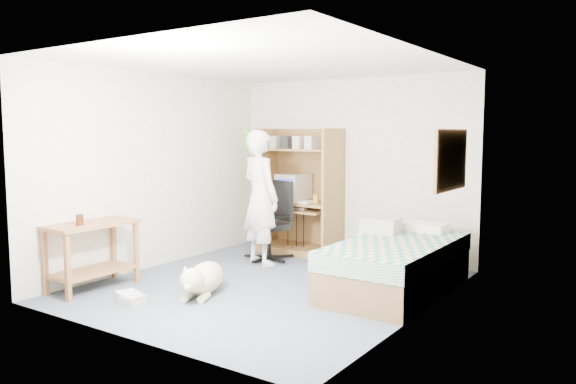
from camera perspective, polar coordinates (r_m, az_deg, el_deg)
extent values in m
plane|color=#4A5565|center=(6.50, -2.01, -9.50)|extent=(4.00, 4.00, 0.00)
cube|color=beige|center=(7.98, 6.47, 2.47)|extent=(3.60, 0.02, 2.50)
cube|color=beige|center=(5.42, 13.49, 0.69)|extent=(0.02, 4.00, 2.50)
cube|color=beige|center=(7.48, -13.25, 2.12)|extent=(0.02, 4.00, 2.50)
cube|color=white|center=(6.31, -2.10, 12.95)|extent=(3.60, 4.00, 0.02)
cube|color=brown|center=(8.43, -2.24, 0.31)|extent=(0.04, 0.60, 1.80)
cube|color=brown|center=(7.80, 4.64, -0.17)|extent=(0.04, 0.60, 1.80)
cube|color=brown|center=(8.35, 2.15, 0.25)|extent=(1.20, 0.02, 1.80)
cube|color=brown|center=(8.12, 1.06, -1.05)|extent=(1.12, 0.60, 0.04)
cube|color=brown|center=(8.07, 0.75, -1.81)|extent=(1.00, 0.50, 0.03)
cube|color=brown|center=(8.06, 1.08, 4.32)|extent=(1.12, 0.55, 0.03)
cube|color=brown|center=(8.23, 1.06, -5.82)|extent=(1.12, 0.60, 0.10)
cube|color=brown|center=(6.33, 10.92, -8.33)|extent=(1.00, 2.00, 0.36)
cube|color=teal|center=(6.27, 10.97, -5.85)|extent=(1.02, 2.02, 0.20)
cube|color=white|center=(6.98, 13.60, -3.54)|extent=(0.55, 0.35, 0.12)
cube|color=brown|center=(6.59, -19.36, -3.12)|extent=(0.50, 1.00, 0.04)
cube|color=brown|center=(6.57, -23.47, -6.68)|extent=(0.05, 0.05, 0.70)
cube|color=brown|center=(6.25, -21.48, -7.24)|extent=(0.05, 0.05, 0.70)
cube|color=brown|center=(7.08, -17.29, -5.56)|extent=(0.05, 0.05, 0.70)
cube|color=brown|center=(6.78, -15.17, -6.01)|extent=(0.05, 0.05, 0.70)
cube|color=brown|center=(6.69, -19.21, -7.61)|extent=(0.46, 0.92, 0.03)
cube|color=olive|center=(6.26, 16.25, 3.14)|extent=(0.03, 0.90, 0.60)
cube|color=brown|center=(6.26, 16.30, 5.98)|extent=(0.04, 0.94, 0.04)
cube|color=brown|center=(6.28, 16.14, 0.32)|extent=(0.04, 0.94, 0.04)
cylinder|color=black|center=(7.75, -1.96, -6.63)|extent=(0.60, 0.60, 0.06)
cylinder|color=black|center=(7.72, -1.97, -5.25)|extent=(0.06, 0.06, 0.40)
cube|color=black|center=(7.67, -1.97, -3.48)|extent=(0.59, 0.59, 0.08)
cube|color=black|center=(7.76, -0.57, -0.90)|extent=(0.42, 0.20, 0.55)
cube|color=black|center=(7.86, -3.01, -2.15)|extent=(0.14, 0.30, 0.04)
cube|color=black|center=(7.44, -0.88, -2.59)|extent=(0.14, 0.30, 0.04)
imported|color=white|center=(7.39, -2.81, -0.59)|extent=(0.75, 0.62, 1.78)
ellipsoid|color=#1A8E14|center=(7.48, -3.98, 5.01)|extent=(0.13, 0.13, 0.21)
sphere|color=#1A8E14|center=(7.45, -4.25, 6.01)|extent=(0.09, 0.09, 0.09)
cone|color=#F04315|center=(7.43, -4.55, 6.01)|extent=(0.05, 0.05, 0.04)
cylinder|color=#1A8E14|center=(7.51, -3.65, 4.10)|extent=(0.08, 0.14, 0.13)
ellipsoid|color=beige|center=(6.26, -8.41, -8.63)|extent=(0.61, 0.81, 0.33)
sphere|color=beige|center=(5.86, -9.75, -8.82)|extent=(0.24, 0.24, 0.24)
cone|color=beige|center=(5.84, -10.41, -7.76)|extent=(0.07, 0.07, 0.09)
cone|color=beige|center=(5.80, -9.27, -7.84)|extent=(0.07, 0.07, 0.09)
ellipsoid|color=beige|center=(5.78, -10.11, -9.45)|extent=(0.13, 0.15, 0.08)
cylinder|color=beige|center=(6.63, -7.29, -8.32)|extent=(0.15, 0.24, 0.12)
cube|color=silver|center=(6.76, 9.41, -4.29)|extent=(0.49, 0.40, 0.04)
cube|color=silver|center=(6.85, 9.35, -7.57)|extent=(0.45, 0.36, 0.03)
cylinder|color=silver|center=(6.77, 7.23, -6.57)|extent=(0.03, 0.03, 0.54)
cylinder|color=silver|center=(6.60, 10.41, -6.95)|extent=(0.03, 0.03, 0.54)
cylinder|color=silver|center=(7.04, 8.40, -6.09)|extent=(0.03, 0.03, 0.54)
cylinder|color=silver|center=(6.88, 11.48, -6.44)|extent=(0.03, 0.03, 0.54)
cube|color=#AAABA6|center=(6.75, 9.43, -3.38)|extent=(0.44, 0.35, 0.18)
cube|color=beige|center=(8.20, 0.55, 0.54)|extent=(0.42, 0.44, 0.37)
cube|color=navy|center=(8.05, -0.36, 0.43)|extent=(0.31, 0.04, 0.25)
cube|color=beige|center=(8.05, 0.39, -1.61)|extent=(0.47, 0.23, 0.03)
cylinder|color=gold|center=(7.90, 2.83, -0.67)|extent=(0.08, 0.08, 0.12)
cylinder|color=#401C0A|center=(6.43, -20.40, -2.65)|extent=(0.08, 0.08, 0.12)
cube|color=silver|center=(6.13, -15.91, -10.19)|extent=(0.30, 0.27, 0.10)
cube|color=#ACACA7|center=(6.06, -15.49, -10.48)|extent=(0.19, 0.23, 0.08)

